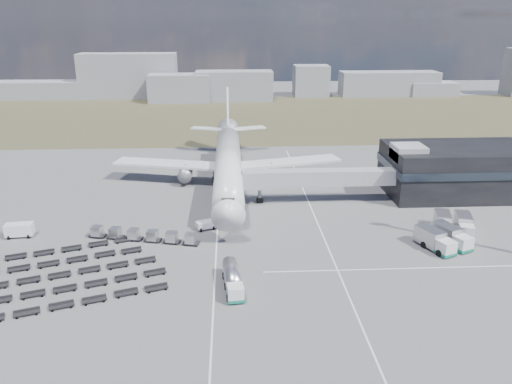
{
  "coord_description": "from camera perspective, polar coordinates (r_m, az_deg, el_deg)",
  "views": [
    {
      "loc": [
        0.59,
        -72.43,
        35.51
      ],
      "look_at": [
        5.19,
        15.65,
        4.0
      ],
      "focal_mm": 35.0,
      "sensor_mm": 36.0,
      "label": 1
    }
  ],
  "objects": [
    {
      "name": "skyline",
      "position": [
        227.57,
        -6.08,
        12.29
      ],
      "size": [
        305.74,
        25.7,
        21.11
      ],
      "color": "gray",
      "rests_on": "ground"
    },
    {
      "name": "lane_markings",
      "position": [
        83.88,
        3.59,
        -5.43
      ],
      "size": [
        47.12,
        110.0,
        0.01
      ],
      "color": "silver",
      "rests_on": "ground"
    },
    {
      "name": "fuel_tanker",
      "position": [
        69.12,
        -2.69,
        -9.93
      ],
      "size": [
        3.09,
        8.9,
        2.82
      ],
      "rotation": [
        0.0,
        0.0,
        0.1
      ],
      "color": "silver",
      "rests_on": "ground"
    },
    {
      "name": "catering_truck",
      "position": [
        110.74,
        -0.64,
        1.78
      ],
      "size": [
        3.27,
        6.64,
        2.94
      ],
      "rotation": [
        0.0,
        0.0,
        0.1
      ],
      "color": "silver",
      "rests_on": "ground"
    },
    {
      "name": "terminal",
      "position": [
        111.51,
        22.2,
        2.43
      ],
      "size": [
        30.4,
        16.4,
        11.0
      ],
      "color": "black",
      "rests_on": "ground"
    },
    {
      "name": "baggage_dollies",
      "position": [
        77.39,
        -21.52,
        -8.85
      ],
      "size": [
        31.12,
        26.21,
        0.73
      ],
      "rotation": [
        0.0,
        0.0,
        0.33
      ],
      "color": "black",
      "rests_on": "ground"
    },
    {
      "name": "service_trucks_far",
      "position": [
        92.25,
        21.63,
        -3.42
      ],
      "size": [
        7.5,
        8.3,
        2.81
      ],
      "rotation": [
        0.0,
        0.0,
        -0.28
      ],
      "color": "silver",
      "rests_on": "ground"
    },
    {
      "name": "utility_van",
      "position": [
        93.18,
        -25.42,
        -3.97
      ],
      "size": [
        4.65,
        2.48,
        2.37
      ],
      "primitive_type": "cube",
      "rotation": [
        0.0,
        0.0,
        0.11
      ],
      "color": "silver",
      "rests_on": "ground"
    },
    {
      "name": "uld_row",
      "position": [
        84.89,
        -12.77,
        -4.82
      ],
      "size": [
        18.95,
        5.98,
        1.73
      ],
      "rotation": [
        0.0,
        0.0,
        -0.23
      ],
      "color": "black",
      "rests_on": "ground"
    },
    {
      "name": "airliner",
      "position": [
        109.08,
        -3.19,
        3.55
      ],
      "size": [
        51.59,
        64.53,
        17.62
      ],
      "color": "silver",
      "rests_on": "ground"
    },
    {
      "name": "grass_strip",
      "position": [
        185.86,
        -3.15,
        8.62
      ],
      "size": [
        420.0,
        90.0,
        0.01
      ],
      "primitive_type": "cube",
      "color": "#433E28",
      "rests_on": "ground"
    },
    {
      "name": "jet_bridge",
      "position": [
        98.92,
        6.06,
        1.61
      ],
      "size": [
        30.3,
        3.8,
        7.05
      ],
      "color": "#939399",
      "rests_on": "ground"
    },
    {
      "name": "ground",
      "position": [
        80.67,
        -3.12,
        -6.49
      ],
      "size": [
        420.0,
        420.0,
        0.0
      ],
      "primitive_type": "plane",
      "color": "#565659",
      "rests_on": "ground"
    },
    {
      "name": "pushback_tug",
      "position": [
        87.75,
        -5.76,
        -3.79
      ],
      "size": [
        3.73,
        2.91,
        1.48
      ],
      "primitive_type": "cube",
      "rotation": [
        0.0,
        0.0,
        0.37
      ],
      "color": "silver",
      "rests_on": "ground"
    },
    {
      "name": "service_trucks_near",
      "position": [
        85.87,
        20.6,
        -4.96
      ],
      "size": [
        8.31,
        8.96,
        2.91
      ],
      "rotation": [
        0.0,
        0.0,
        0.39
      ],
      "color": "silver",
      "rests_on": "ground"
    }
  ]
}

